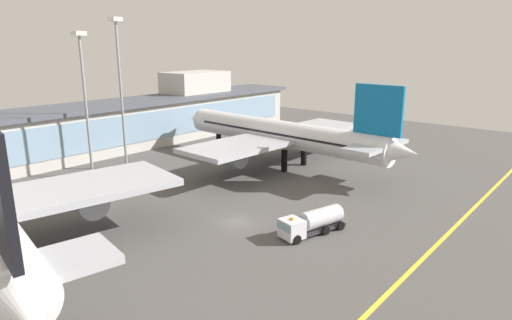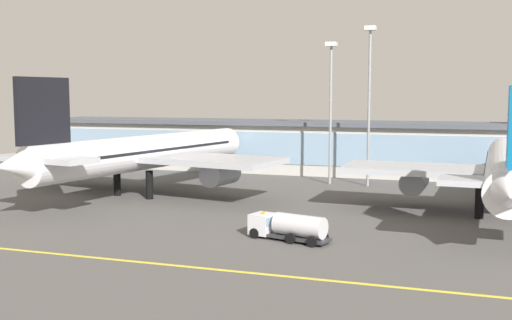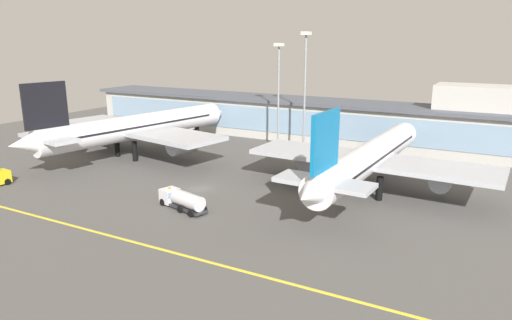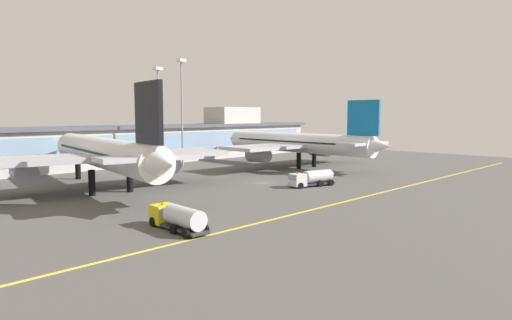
{
  "view_description": "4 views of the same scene",
  "coord_description": "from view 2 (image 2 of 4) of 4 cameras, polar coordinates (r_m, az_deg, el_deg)",
  "views": [
    {
      "loc": [
        -38.72,
        -35.93,
        22.27
      ],
      "look_at": [
        8.59,
        4.0,
        5.91
      ],
      "focal_mm": 30.85,
      "sensor_mm": 36.0,
      "label": 1
    },
    {
      "loc": [
        20.79,
        -71.18,
        15.4
      ],
      "look_at": [
        -5.99,
        7.84,
        6.54
      ],
      "focal_mm": 43.21,
      "sensor_mm": 36.0,
      "label": 2
    },
    {
      "loc": [
        45.47,
        -63.09,
        25.29
      ],
      "look_at": [
        8.39,
        5.06,
        5.08
      ],
      "focal_mm": 32.83,
      "sensor_mm": 36.0,
      "label": 3
    },
    {
      "loc": [
        -63.44,
        -59.72,
        13.22
      ],
      "look_at": [
        2.75,
        4.36,
        3.94
      ],
      "focal_mm": 32.04,
      "sensor_mm": 36.0,
      "label": 4
    }
  ],
  "objects": [
    {
      "name": "ground_plane",
      "position": [
        75.73,
        2.4,
        -5.68
      ],
      "size": [
        180.0,
        180.0,
        0.0
      ],
      "primitive_type": "plane",
      "color": "#514F4C"
    },
    {
      "name": "taxiway_centreline_stripe",
      "position": [
        55.57,
        -4.1,
        -10.04
      ],
      "size": [
        144.0,
        0.5,
        0.01
      ],
      "primitive_type": "cube",
      "color": "yellow",
      "rests_on": "ground"
    },
    {
      "name": "terminal_building",
      "position": [
        120.7,
        9.78,
        1.32
      ],
      "size": [
        131.25,
        14.0,
        15.45
      ],
      "color": "beige",
      "rests_on": "ground"
    },
    {
      "name": "airliner_near_left",
      "position": [
        96.56,
        -10.12,
        0.63
      ],
      "size": [
        44.87,
        54.8,
        17.59
      ],
      "rotation": [
        0.0,
        0.0,
        1.39
      ],
      "color": "black",
      "rests_on": "ground"
    },
    {
      "name": "airliner_near_right",
      "position": [
        84.28,
        22.11,
        -0.84
      ],
      "size": [
        41.65,
        52.88,
        16.29
      ],
      "rotation": [
        0.0,
        0.0,
        1.53
      ],
      "color": "black",
      "rests_on": "ground"
    },
    {
      "name": "fuel_tanker_truck",
      "position": [
        65.89,
        2.82,
        -6.12
      ],
      "size": [
        9.36,
        4.93,
        2.9
      ],
      "rotation": [
        0.0,
        0.0,
        2.88
      ],
      "color": "black",
      "rests_on": "ground"
    },
    {
      "name": "apron_light_mast_west",
      "position": [
        105.0,
        10.45,
        6.91
      ],
      "size": [
        1.8,
        1.8,
        26.7
      ],
      "color": "gray",
      "rests_on": "ground"
    },
    {
      "name": "apron_light_mast_centre",
      "position": [
        106.56,
        6.93,
        6.25
      ],
      "size": [
        1.8,
        1.8,
        24.29
      ],
      "color": "gray",
      "rests_on": "ground"
    }
  ]
}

